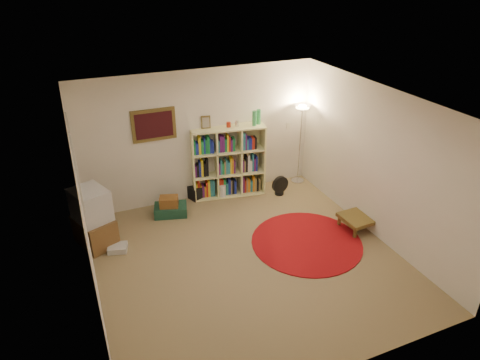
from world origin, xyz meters
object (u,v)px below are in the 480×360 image
object	(u,v)px
floor_lamp	(302,119)
floor_fan	(280,186)
suitcase	(171,210)
side_table	(358,218)
tv_stand	(93,219)
bookshelf	(227,162)

from	to	relation	value
floor_lamp	floor_fan	size ratio (longest dim) A/B	4.23
suitcase	side_table	xyz separation A→B (m)	(2.86, -1.71, 0.11)
tv_stand	floor_lamp	bearing A→B (deg)	-12.85
bookshelf	tv_stand	distance (m)	2.71
floor_lamp	floor_fan	distance (m)	1.39
side_table	floor_fan	bearing A→B (deg)	112.57
floor_fan	side_table	distance (m)	1.74
floor_lamp	side_table	world-z (taller)	floor_lamp
suitcase	side_table	distance (m)	3.34
floor_lamp	suitcase	bearing A→B (deg)	-174.76
bookshelf	side_table	world-z (taller)	bookshelf
tv_stand	suitcase	xyz separation A→B (m)	(1.35, 0.41, -0.39)
floor_lamp	tv_stand	distance (m)	4.31
tv_stand	side_table	xyz separation A→B (m)	(4.21, -1.30, -0.28)
floor_fan	suitcase	xyz separation A→B (m)	(-2.19, 0.11, -0.10)
bookshelf	suitcase	xyz separation A→B (m)	(-1.25, -0.34, -0.59)
tv_stand	floor_fan	bearing A→B (deg)	-17.07
floor_fan	side_table	xyz separation A→B (m)	(0.67, -1.61, 0.01)
floor_lamp	floor_fan	xyz separation A→B (m)	(-0.61, -0.36, -1.19)
tv_stand	suitcase	distance (m)	1.46
bookshelf	side_table	size ratio (longest dim) A/B	3.02
side_table	floor_lamp	bearing A→B (deg)	91.58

